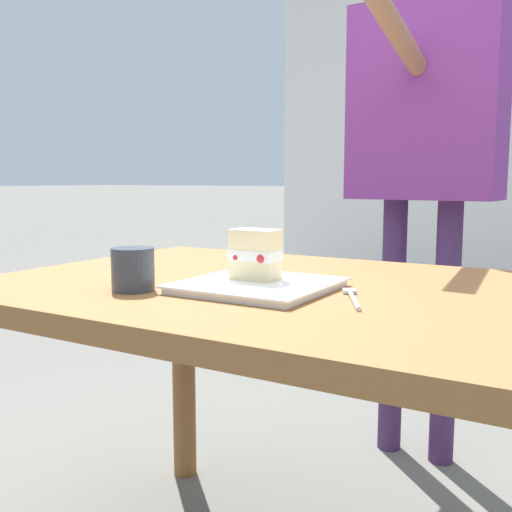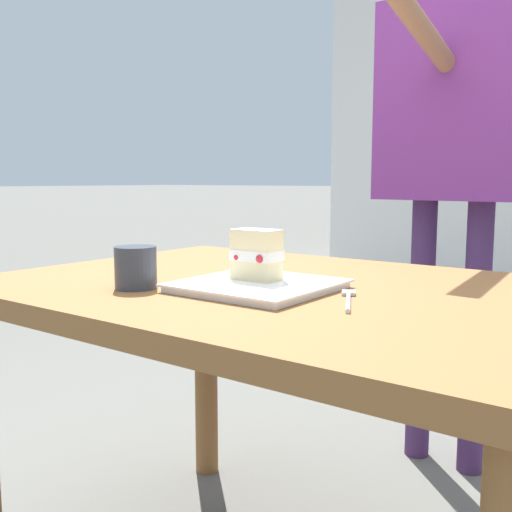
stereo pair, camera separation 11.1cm
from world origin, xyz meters
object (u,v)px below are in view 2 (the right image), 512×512
dessert_plate (256,286)px  coffee_cup (136,267)px  diner_person (456,109)px  dessert_fork (348,299)px  patio_table (283,336)px  cake_slice (256,255)px

dessert_plate → coffee_cup: bearing=-147.1°
diner_person → coffee_cup: bearing=-103.1°
dessert_fork → diner_person: (-0.14, 0.93, 0.41)m
dessert_plate → dessert_fork: size_ratio=1.69×
coffee_cup → diner_person: (0.25, 1.06, 0.38)m
coffee_cup → dessert_fork: bearing=19.1°
dessert_plate → patio_table: bearing=87.2°
coffee_cup → diner_person: size_ratio=0.05×
cake_slice → dessert_fork: size_ratio=0.61×
dessert_fork → coffee_cup: (-0.38, -0.13, 0.04)m
coffee_cup → diner_person: 1.15m
coffee_cup → diner_person: bearing=76.9°
dessert_plate → dessert_fork: dessert_plate is taller
dessert_plate → diner_person: (0.05, 0.94, 0.41)m
patio_table → dessert_fork: bearing=-23.0°
dessert_fork → coffee_cup: 0.41m
patio_table → dessert_plate: 0.14m
dessert_fork → patio_table: bearing=157.0°
dessert_plate → dessert_fork: (0.19, 0.01, -0.00)m
cake_slice → diner_person: (0.07, 0.92, 0.35)m
patio_table → dessert_plate: dessert_plate is taller
diner_person → patio_table: bearing=-93.4°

